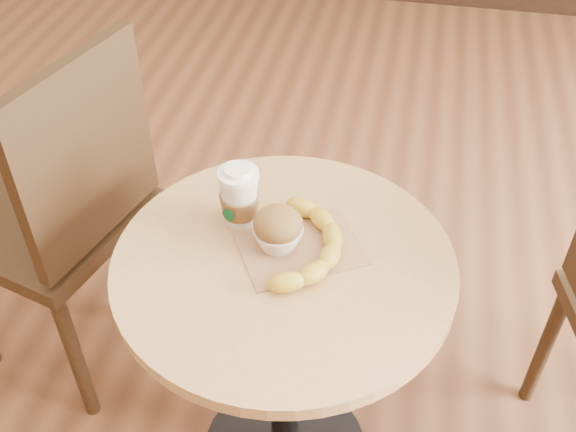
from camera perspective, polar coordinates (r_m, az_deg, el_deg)
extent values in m
plane|color=brown|center=(2.00, 1.26, -16.79)|extent=(7.00, 7.00, 0.00)
cylinder|color=black|center=(1.63, -0.29, -12.95)|extent=(0.07, 0.07, 0.72)
cylinder|color=tan|center=(1.36, -0.34, -4.10)|extent=(0.69, 0.69, 0.03)
cube|color=#332212|center=(1.91, -19.74, -0.25)|extent=(0.55, 0.55, 0.05)
cylinder|color=#332212|center=(2.28, -18.67, -0.68)|extent=(0.04, 0.04, 0.51)
cylinder|color=#332212|center=(2.07, -10.84, -3.93)|extent=(0.04, 0.04, 0.51)
cylinder|color=#332212|center=(1.90, -17.57, -11.19)|extent=(0.04, 0.04, 0.51)
cube|color=#332212|center=(1.62, -16.77, 5.01)|extent=(0.14, 0.42, 0.47)
cylinder|color=#332212|center=(1.98, 20.98, -10.16)|extent=(0.04, 0.04, 0.48)
cube|color=#A4754F|center=(1.37, 1.07, -2.69)|extent=(0.30, 0.28, 0.00)
cylinder|color=white|center=(1.35, -4.27, 3.53)|extent=(0.08, 0.08, 0.01)
cylinder|color=white|center=(1.34, -4.29, 3.87)|extent=(0.05, 0.05, 0.01)
cylinder|color=#074722|center=(1.37, -5.07, 0.07)|extent=(0.03, 0.01, 0.03)
ellipsoid|color=brown|center=(1.33, -0.86, -0.67)|extent=(0.10, 0.10, 0.07)
ellipsoid|color=#FBF2C8|center=(1.32, -0.87, -0.01)|extent=(0.04, 0.04, 0.02)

